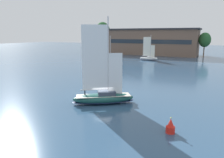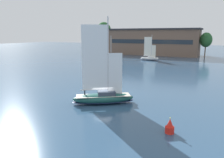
{
  "view_description": "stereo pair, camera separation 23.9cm",
  "coord_description": "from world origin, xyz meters",
  "px_view_note": "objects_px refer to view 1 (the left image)",
  "views": [
    {
      "loc": [
        15.31,
        -28.37,
        10.51
      ],
      "look_at": [
        0.0,
        3.0,
        3.28
      ],
      "focal_mm": 35.0,
      "sensor_mm": 36.0,
      "label": 1
    },
    {
      "loc": [
        15.52,
        -28.27,
        10.51
      ],
      "look_at": [
        0.0,
        3.0,
        3.28
      ],
      "focal_mm": 35.0,
      "sensor_mm": 36.0,
      "label": 2
    }
  ],
  "objects_px": {
    "tree_shore_center": "(103,31)",
    "channel_buoy": "(170,127)",
    "sailboat_main": "(104,97)",
    "tree_shore_left": "(205,40)",
    "sailboat_moored_near_marina": "(111,66)",
    "sailboat_moored_mid_channel": "(149,58)"
  },
  "relations": [
    {
      "from": "tree_shore_center",
      "to": "sailboat_moored_mid_channel",
      "type": "xyz_separation_m",
      "value": [
        33.75,
        -23.08,
        -11.02
      ]
    },
    {
      "from": "channel_buoy",
      "to": "sailboat_moored_mid_channel",
      "type": "bearing_deg",
      "value": 108.59
    },
    {
      "from": "tree_shore_left",
      "to": "sailboat_moored_near_marina",
      "type": "distance_m",
      "value": 55.2
    },
    {
      "from": "sailboat_main",
      "to": "channel_buoy",
      "type": "bearing_deg",
      "value": -27.46
    },
    {
      "from": "sailboat_main",
      "to": "sailboat_moored_near_marina",
      "type": "xyz_separation_m",
      "value": [
        -14.19,
        31.64,
        -0.36
      ]
    },
    {
      "from": "tree_shore_left",
      "to": "tree_shore_center",
      "type": "bearing_deg",
      "value": -179.67
    },
    {
      "from": "tree_shore_center",
      "to": "channel_buoy",
      "type": "height_order",
      "value": "tree_shore_center"
    },
    {
      "from": "sailboat_moored_mid_channel",
      "to": "sailboat_moored_near_marina",
      "type": "bearing_deg",
      "value": -98.89
    },
    {
      "from": "sailboat_moored_near_marina",
      "to": "channel_buoy",
      "type": "relative_size",
      "value": 5.56
    },
    {
      "from": "sailboat_moored_near_marina",
      "to": "sailboat_moored_mid_channel",
      "type": "distance_m",
      "value": 26.5
    },
    {
      "from": "tree_shore_left",
      "to": "sailboat_moored_mid_channel",
      "type": "xyz_separation_m",
      "value": [
        -19.14,
        -23.39,
        -6.95
      ]
    },
    {
      "from": "sailboat_moored_mid_channel",
      "to": "channel_buoy",
      "type": "relative_size",
      "value": 5.7
    },
    {
      "from": "tree_shore_left",
      "to": "sailboat_moored_near_marina",
      "type": "xyz_separation_m",
      "value": [
        -23.24,
        -49.57,
        -7.12
      ]
    },
    {
      "from": "sailboat_main",
      "to": "sailboat_moored_mid_channel",
      "type": "distance_m",
      "value": 58.7
    },
    {
      "from": "sailboat_moored_near_marina",
      "to": "channel_buoy",
      "type": "distance_m",
      "value": 45.39
    },
    {
      "from": "tree_shore_center",
      "to": "sailboat_moored_mid_channel",
      "type": "height_order",
      "value": "tree_shore_center"
    },
    {
      "from": "sailboat_moored_near_marina",
      "to": "sailboat_moored_mid_channel",
      "type": "height_order",
      "value": "sailboat_moored_mid_channel"
    },
    {
      "from": "tree_shore_center",
      "to": "sailboat_main",
      "type": "xyz_separation_m",
      "value": [
        43.84,
        -80.9,
        -10.84
      ]
    },
    {
      "from": "sailboat_moored_mid_channel",
      "to": "channel_buoy",
      "type": "xyz_separation_m",
      "value": [
        21.43,
        -63.72,
        -0.14
      ]
    },
    {
      "from": "sailboat_main",
      "to": "channel_buoy",
      "type": "xyz_separation_m",
      "value": [
        11.34,
        -5.89,
        -0.33
      ]
    },
    {
      "from": "sailboat_main",
      "to": "sailboat_moored_near_marina",
      "type": "distance_m",
      "value": 34.68
    },
    {
      "from": "sailboat_moored_mid_channel",
      "to": "channel_buoy",
      "type": "bearing_deg",
      "value": -71.41
    }
  ]
}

